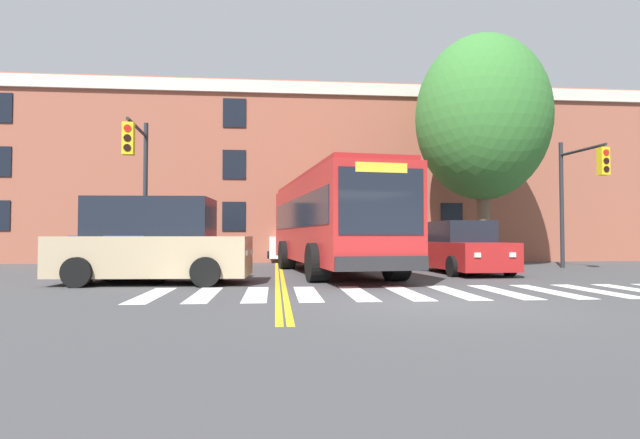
{
  "coord_description": "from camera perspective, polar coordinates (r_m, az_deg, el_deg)",
  "views": [
    {
      "loc": [
        -3.08,
        -9.25,
        1.27
      ],
      "look_at": [
        -1.61,
        7.03,
        1.83
      ],
      "focal_mm": 28.0,
      "sensor_mm": 36.0,
      "label": 1
    }
  ],
  "objects": [
    {
      "name": "city_bus",
      "position": [
        17.36,
        1.17,
        -0.1
      ],
      "size": [
        3.78,
        11.07,
        3.33
      ],
      "color": "#B22323",
      "rests_on": "ground"
    },
    {
      "name": "ground_plane",
      "position": [
        9.83,
        13.32,
        -9.33
      ],
      "size": [
        120.0,
        120.0,
        0.0
      ],
      "primitive_type": "plane",
      "color": "#424244"
    },
    {
      "name": "lane_line_yellow_outer",
      "position": [
        25.1,
        -4.64,
        -4.83
      ],
      "size": [
        0.12,
        36.0,
        0.01
      ],
      "primitive_type": "cube",
      "color": "gold",
      "rests_on": "ground"
    },
    {
      "name": "traffic_light_far_corner",
      "position": [
        17.99,
        -20.02,
        5.44
      ],
      "size": [
        0.39,
        2.85,
        5.37
      ],
      "color": "#28282D",
      "rests_on": "ground"
    },
    {
      "name": "crosswalk",
      "position": [
        11.68,
        12.53,
        -8.13
      ],
      "size": [
        12.85,
        3.04,
        0.01
      ],
      "color": "white",
      "rests_on": "ground"
    },
    {
      "name": "street_tree_curbside_large",
      "position": [
        22.53,
        18.04,
        10.98
      ],
      "size": [
        7.66,
        7.67,
        9.77
      ],
      "color": "brown",
      "rests_on": "ground"
    },
    {
      "name": "car_tan_cross_street",
      "position": [
        14.17,
        -18.53,
        -2.59
      ],
      "size": [
        5.24,
        2.44,
        2.3
      ],
      "color": "tan",
      "rests_on": "ground"
    },
    {
      "name": "traffic_light_near_corner",
      "position": [
        21.73,
        27.49,
        3.72
      ],
      "size": [
        0.45,
        2.61,
        5.1
      ],
      "color": "#28282D",
      "rests_on": "ground"
    },
    {
      "name": "car_red_far_lane",
      "position": [
        17.98,
        15.88,
        -3.31
      ],
      "size": [
        2.28,
        4.81,
        1.8
      ],
      "color": "#AD1E1E",
      "rests_on": "ground"
    },
    {
      "name": "building_facade",
      "position": [
        29.42,
        1.53,
        4.3
      ],
      "size": [
        40.33,
        9.93,
        8.93
      ],
      "color": "#9E5642",
      "rests_on": "ground"
    },
    {
      "name": "car_white_behind_bus",
      "position": [
        25.99,
        -3.34,
        -2.4
      ],
      "size": [
        2.39,
        4.97,
        2.25
      ],
      "color": "white",
      "rests_on": "ground"
    },
    {
      "name": "car_navy_near_lane",
      "position": [
        15.93,
        -19.51,
        -2.69
      ],
      "size": [
        2.65,
        5.17,
        2.16
      ],
      "color": "navy",
      "rests_on": "ground"
    },
    {
      "name": "lane_line_yellow_inner",
      "position": [
        25.1,
        -5.01,
        -4.83
      ],
      "size": [
        0.12,
        36.0,
        0.01
      ],
      "primitive_type": "cube",
      "color": "gold",
      "rests_on": "ground"
    }
  ]
}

